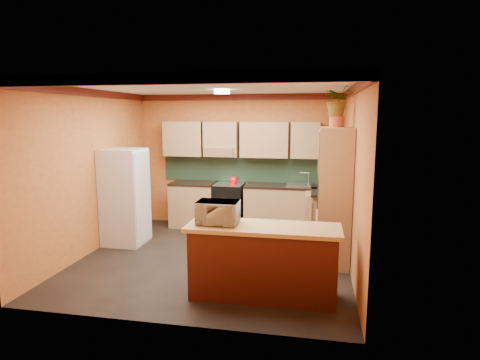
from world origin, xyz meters
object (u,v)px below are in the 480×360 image
at_px(base_cabinets_back, 260,208).
at_px(stove, 229,206).
at_px(fridge, 125,197).
at_px(microwave, 218,212).
at_px(pantry, 334,196).
at_px(breakfast_bar, 263,264).

relative_size(base_cabinets_back, stove, 4.01).
bearing_deg(fridge, microwave, -38.78).
bearing_deg(fridge, base_cabinets_back, 30.87).
distance_m(base_cabinets_back, pantry, 2.20).
bearing_deg(pantry, base_cabinets_back, 130.51).
xyz_separation_m(base_cabinets_back, stove, (-0.62, -0.00, 0.02)).
relative_size(pantry, breakfast_bar, 1.17).
xyz_separation_m(stove, fridge, (-1.60, -1.33, 0.39)).
bearing_deg(fridge, stove, 39.73).
bearing_deg(stove, base_cabinets_back, 0.00).
xyz_separation_m(fridge, pantry, (3.60, -0.28, 0.20)).
bearing_deg(microwave, breakfast_bar, 0.16).
height_order(breakfast_bar, microwave, microwave).
relative_size(base_cabinets_back, microwave, 7.05).
xyz_separation_m(base_cabinets_back, pantry, (1.37, -1.61, 0.61)).
height_order(base_cabinets_back, breakfast_bar, same).
height_order(base_cabinets_back, stove, stove).
bearing_deg(breakfast_bar, pantry, 57.65).
bearing_deg(fridge, pantry, -4.41).
relative_size(fridge, breakfast_bar, 0.94).
distance_m(base_cabinets_back, microwave, 3.10).
relative_size(stove, microwave, 1.76).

